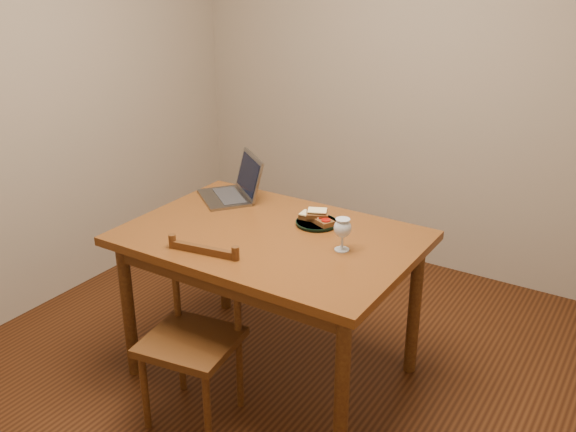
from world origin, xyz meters
The scene contains 11 objects.
floor centered at (0.00, 0.00, -0.01)m, with size 3.20×3.20×0.02m, color black.
back_wall centered at (0.00, 1.61, 1.30)m, with size 3.20×0.02×2.60m, color gray.
left_wall centered at (-1.61, 0.00, 1.30)m, with size 0.02×3.20×2.60m, color gray.
table centered at (-0.10, 0.07, 0.65)m, with size 1.30×0.90×0.74m.
chair centered at (-0.21, -0.37, 0.44)m, with size 0.43×0.41×0.40m.
plate centered at (0.02, 0.27, 0.75)m, with size 0.20×0.20×0.02m, color black.
sandwich_cheese centered at (-0.01, 0.28, 0.77)m, with size 0.11×0.06×0.03m, color #381E0C, non-canonical shape.
sandwich_tomato centered at (0.06, 0.26, 0.77)m, with size 0.11×0.06×0.03m, color #381E0C, non-canonical shape.
sandwich_top centered at (0.02, 0.27, 0.80)m, with size 0.10×0.06×0.03m, color #381E0C, non-canonical shape.
milk_glass centered at (0.25, 0.09, 0.81)m, with size 0.08×0.08×0.15m, color white, non-canonical shape.
laptop centered at (-0.51, 0.36, 0.80)m, with size 0.41×0.41×0.22m.
Camera 1 is at (1.38, -2.12, 1.93)m, focal length 40.00 mm.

